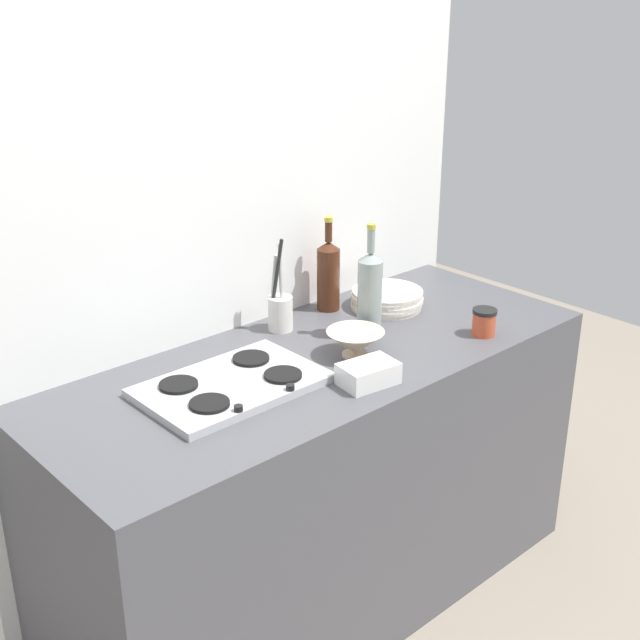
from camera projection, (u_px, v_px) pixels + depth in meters
The scene contains 11 objects.
ground_plane at pixel (320, 592), 2.91m from camera, with size 6.00×6.00×0.00m, color gray.
counter_block at pixel (320, 482), 2.74m from camera, with size 1.80×0.70×0.90m, color #4C4C51.
backsplash_panel at pixel (240, 214), 2.68m from camera, with size 1.90×0.06×2.54m, color white.
stovetop_hob at pixel (232, 385), 2.36m from camera, with size 0.51×0.33×0.04m.
plate_stack at pixel (387, 299), 2.92m from camera, with size 0.25×0.25×0.06m.
wine_bottle_leftmost at pixel (370, 294), 2.65m from camera, with size 0.08×0.08×0.37m.
wine_bottle_mid_left at pixel (328, 274), 2.88m from camera, with size 0.08×0.08×0.33m.
mixing_bowl at pixel (355, 343), 2.55m from camera, with size 0.18×0.18×0.08m.
butter_dish at pixel (368, 374), 2.38m from camera, with size 0.16×0.11×0.06m, color white.
utensil_crock at pixel (280, 310), 2.73m from camera, with size 0.08×0.08×0.31m.
condiment_jar_front at pixel (484, 322), 2.70m from camera, with size 0.08×0.08×0.09m.
Camera 1 is at (-1.56, -1.72, 1.99)m, focal length 47.32 mm.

